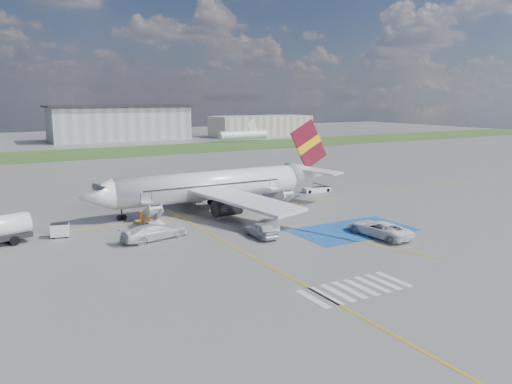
% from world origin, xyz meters
% --- Properties ---
extents(ground, '(400.00, 400.00, 0.00)m').
position_xyz_m(ground, '(0.00, 0.00, 0.00)').
color(ground, '#60605E').
rests_on(ground, ground).
extents(grass_strip, '(400.00, 30.00, 0.01)m').
position_xyz_m(grass_strip, '(0.00, 95.00, 0.01)').
color(grass_strip, '#2D4C1E').
rests_on(grass_strip, ground).
extents(taxiway_line_main, '(120.00, 0.20, 0.01)m').
position_xyz_m(taxiway_line_main, '(0.00, 12.00, 0.01)').
color(taxiway_line_main, gold).
rests_on(taxiway_line_main, ground).
extents(taxiway_line_cross, '(0.20, 60.00, 0.01)m').
position_xyz_m(taxiway_line_cross, '(-5.00, -10.00, 0.01)').
color(taxiway_line_cross, gold).
rests_on(taxiway_line_cross, ground).
extents(taxiway_line_diag, '(20.71, 56.45, 0.01)m').
position_xyz_m(taxiway_line_diag, '(0.00, 12.00, 0.01)').
color(taxiway_line_diag, gold).
rests_on(taxiway_line_diag, ground).
extents(staging_box, '(14.00, 8.00, 0.01)m').
position_xyz_m(staging_box, '(10.00, -4.00, 0.01)').
color(staging_box, '#1A519F').
rests_on(staging_box, ground).
extents(crosswalk, '(9.00, 4.00, 0.01)m').
position_xyz_m(crosswalk, '(-1.80, -18.00, 0.01)').
color(crosswalk, silver).
rests_on(crosswalk, ground).
extents(terminal_centre, '(48.00, 18.00, 12.00)m').
position_xyz_m(terminal_centre, '(20.00, 135.00, 6.00)').
color(terminal_centre, gray).
rests_on(terminal_centre, ground).
extents(terminal_east, '(40.00, 16.00, 8.00)m').
position_xyz_m(terminal_east, '(75.00, 128.00, 4.00)').
color(terminal_east, gray).
rests_on(terminal_east, ground).
extents(airliner, '(36.81, 32.95, 11.92)m').
position_xyz_m(airliner, '(1.51, 14.00, 3.39)').
color(airliner, silver).
rests_on(airliner, ground).
extents(airstairs_fwd, '(1.90, 5.20, 3.60)m').
position_xyz_m(airstairs_fwd, '(-9.50, 8.70, 0.62)').
color(airstairs_fwd, silver).
rests_on(airstairs_fwd, ground).
extents(airstairs_aft, '(1.90, 5.20, 3.60)m').
position_xyz_m(airstairs_aft, '(9.00, 8.70, 0.62)').
color(airstairs_aft, silver).
rests_on(airstairs_aft, ground).
extents(gpu_cart, '(2.14, 1.62, 1.60)m').
position_xyz_m(gpu_cart, '(-19.93, 9.75, 0.72)').
color(gpu_cart, silver).
rests_on(gpu_cart, ground).
extents(belt_loader, '(5.10, 2.16, 1.50)m').
position_xyz_m(belt_loader, '(20.73, 17.40, 0.37)').
color(belt_loader, silver).
rests_on(belt_loader, ground).
extents(car_silver_a, '(2.05, 5.05, 1.72)m').
position_xyz_m(car_silver_a, '(-0.70, -1.16, 0.86)').
color(car_silver_a, silver).
rests_on(car_silver_a, ground).
extents(car_silver_b, '(2.74, 4.49, 1.40)m').
position_xyz_m(car_silver_b, '(1.54, 0.80, 0.70)').
color(car_silver_b, silver).
rests_on(car_silver_b, ground).
extents(van_white_a, '(3.14, 6.27, 2.30)m').
position_xyz_m(van_white_a, '(10.80, -7.36, 1.15)').
color(van_white_a, white).
rests_on(van_white_a, ground).
extents(van_white_b, '(6.14, 3.49, 2.26)m').
position_xyz_m(van_white_b, '(-11.11, 3.83, 1.13)').
color(van_white_b, silver).
rests_on(van_white_b, ground).
extents(crew_fwd, '(0.81, 0.77, 1.87)m').
position_xyz_m(crew_fwd, '(-10.70, 10.11, 0.94)').
color(crew_fwd, orange).
rests_on(crew_fwd, ground).
extents(crew_nose, '(0.80, 0.89, 1.52)m').
position_xyz_m(crew_nose, '(-10.19, 9.29, 0.76)').
color(crew_nose, orange).
rests_on(crew_nose, ground).
extents(crew_aft, '(0.86, 0.93, 1.53)m').
position_xyz_m(crew_aft, '(9.13, 5.68, 0.77)').
color(crew_aft, orange).
rests_on(crew_aft, ground).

